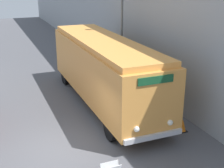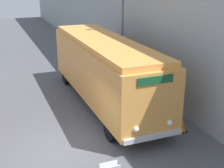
% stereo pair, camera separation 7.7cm
% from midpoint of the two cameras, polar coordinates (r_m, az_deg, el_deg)
% --- Properties ---
extents(ground_plane, '(80.00, 80.00, 0.00)m').
position_cam_midpoint_polar(ground_plane, '(12.18, -9.39, -12.13)').
color(ground_plane, '#56565B').
extents(building_wall_right, '(0.30, 60.00, 8.39)m').
position_cam_midpoint_polar(building_wall_right, '(21.93, -0.01, 13.87)').
color(building_wall_right, '#9EA3A8').
rests_on(building_wall_right, ground_plane).
extents(vintage_bus, '(2.54, 10.33, 3.34)m').
position_cam_midpoint_polar(vintage_bus, '(15.63, -1.63, 2.98)').
color(vintage_bus, black).
rests_on(vintage_bus, ground_plane).
extents(streetlamp, '(0.36, 0.36, 6.64)m').
position_cam_midpoint_polar(streetlamp, '(17.21, 1.72, 12.62)').
color(streetlamp, '#595E60').
rests_on(streetlamp, ground_plane).
extents(traffic_cone, '(0.36, 0.36, 0.56)m').
position_cam_midpoint_polar(traffic_cone, '(13.65, 12.61, -7.40)').
color(traffic_cone, black).
rests_on(traffic_cone, ground_plane).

